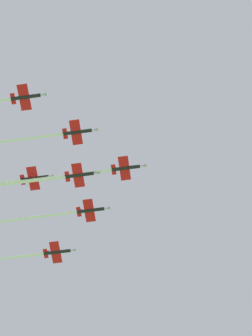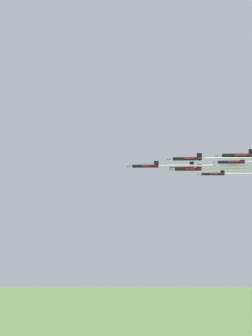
# 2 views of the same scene
# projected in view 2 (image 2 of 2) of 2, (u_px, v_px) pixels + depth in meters

# --- Properties ---
(jet_lead) EXTENTS (33.48, 45.96, 2.57)m
(jet_lead) POSITION_uv_depth(u_px,v_px,m) (185.00, 166.00, 177.56)
(jet_lead) COLOR black
(jet_port_inner) EXTENTS (27.17, 37.19, 2.57)m
(jet_port_inner) POSITION_uv_depth(u_px,v_px,m) (217.00, 159.00, 162.58)
(jet_port_inner) COLOR black
(jet_starboard_inner) EXTENTS (29.85, 40.92, 2.57)m
(jet_starboard_inner) POSITION_uv_depth(u_px,v_px,m) (212.00, 166.00, 191.64)
(jet_starboard_inner) COLOR black
(jet_port_outer) EXTENTS (26.70, 36.54, 2.57)m
(jet_port_outer) POSITION_uv_depth(u_px,v_px,m) (215.00, 169.00, 176.92)
(jet_port_outer) COLOR black
(jet_center_rear) EXTENTS (27.92, 38.24, 2.57)m
(jet_center_rear) POSITION_uv_depth(u_px,v_px,m) (238.00, 174.00, 205.41)
(jet_center_rear) COLOR black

